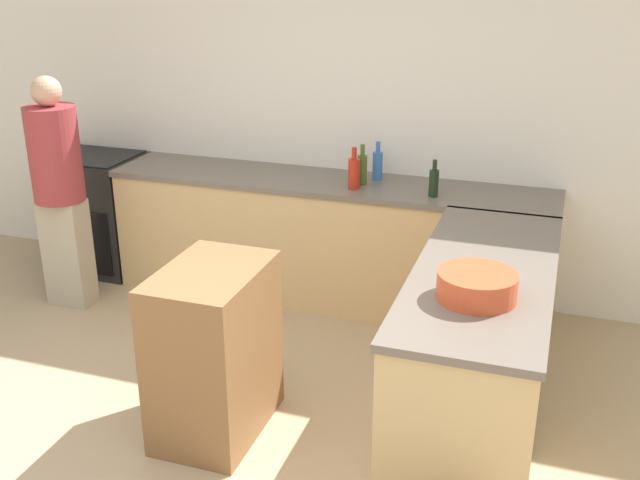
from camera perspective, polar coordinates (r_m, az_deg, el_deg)
wall_back at (r=5.39m, az=1.75°, el=10.08°), size 8.00×0.06×2.70m
counter_back at (r=5.35m, az=0.62°, el=-0.04°), size 3.13×0.62×0.90m
counter_peninsula at (r=4.04m, az=11.95°, el=-8.02°), size 0.69×1.86×0.90m
range_oven at (r=6.18m, az=-16.59°, el=2.07°), size 0.70×0.60×0.92m
island_table at (r=3.95m, az=-8.05°, el=-8.40°), size 0.48×0.71×0.92m
mixing_bowl at (r=3.49m, az=11.87°, el=-3.43°), size 0.37×0.37×0.13m
wine_bottle_dark at (r=4.88m, az=8.66°, el=4.40°), size 0.06×0.06×0.24m
hot_sauce_bottle at (r=4.98m, az=2.60°, el=5.16°), size 0.08×0.08×0.28m
water_bottle_blue at (r=5.19m, az=4.41°, el=5.73°), size 0.07×0.07×0.27m
olive_oil_bottle at (r=5.08m, az=3.23°, el=5.45°), size 0.07×0.07×0.28m
person_by_range at (r=5.44m, az=-19.27°, el=3.89°), size 0.35×0.35×1.63m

